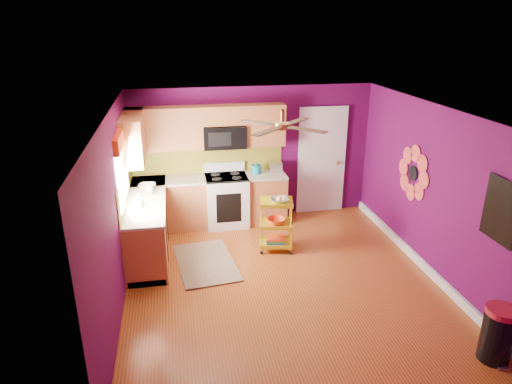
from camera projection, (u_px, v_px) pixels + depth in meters
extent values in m
plane|color=brown|center=(282.00, 281.00, 6.72)|extent=(5.00, 5.00, 0.00)
cube|color=#500945|center=(253.00, 154.00, 8.57)|extent=(4.50, 0.04, 2.50)
cube|color=#500945|center=(352.00, 309.00, 3.97)|extent=(4.50, 0.04, 2.50)
cube|color=#500945|center=(115.00, 215.00, 5.89)|extent=(0.04, 5.00, 2.50)
cube|color=#500945|center=(434.00, 192.00, 6.65)|extent=(0.04, 5.00, 2.50)
cube|color=silver|center=(286.00, 112.00, 5.83)|extent=(4.50, 5.00, 0.04)
cube|color=white|center=(422.00, 264.00, 7.06)|extent=(0.05, 4.90, 0.14)
cube|color=#9A512A|center=(148.00, 226.00, 7.47)|extent=(0.60, 2.30, 0.90)
cube|color=#9A512A|center=(210.00, 202.00, 8.43)|extent=(2.80, 0.60, 0.90)
cube|color=beige|center=(145.00, 199.00, 7.30)|extent=(0.63, 2.30, 0.04)
cube|color=beige|center=(209.00, 178.00, 8.27)|extent=(2.80, 0.63, 0.04)
cube|color=black|center=(150.00, 247.00, 7.61)|extent=(0.54, 2.30, 0.10)
cube|color=black|center=(211.00, 222.00, 8.58)|extent=(2.80, 0.54, 0.10)
cube|color=white|center=(227.00, 201.00, 8.45)|extent=(0.76, 0.66, 0.92)
cube|color=black|center=(226.00, 177.00, 8.29)|extent=(0.76, 0.62, 0.03)
cube|color=white|center=(224.00, 167.00, 8.51)|extent=(0.76, 0.06, 0.18)
cube|color=black|center=(229.00, 208.00, 8.16)|extent=(0.45, 0.02, 0.55)
cube|color=#9A512A|center=(165.00, 129.00, 7.95)|extent=(1.32, 0.33, 0.75)
cube|color=#9A512A|center=(264.00, 125.00, 8.25)|extent=(0.72, 0.33, 0.75)
cube|color=#9A512A|center=(224.00, 115.00, 8.05)|extent=(0.76, 0.33, 0.34)
cube|color=#9A512A|center=(133.00, 137.00, 7.42)|extent=(0.33, 1.30, 0.75)
cube|color=black|center=(224.00, 137.00, 8.15)|extent=(0.76, 0.38, 0.40)
cube|color=brown|center=(208.00, 159.00, 8.44)|extent=(2.80, 0.01, 0.51)
cube|color=brown|center=(125.00, 184.00, 7.15)|extent=(0.01, 2.30, 0.51)
cube|color=white|center=(122.00, 168.00, 6.75)|extent=(0.03, 1.20, 1.00)
cube|color=red|center=(120.00, 137.00, 6.59)|extent=(0.08, 1.35, 0.22)
cube|color=white|center=(321.00, 162.00, 8.85)|extent=(0.85, 0.04, 2.05)
cube|color=white|center=(322.00, 162.00, 8.84)|extent=(0.95, 0.02, 2.15)
sphere|color=#BF8C3F|center=(338.00, 163.00, 8.87)|extent=(0.07, 0.07, 0.07)
cylinder|color=black|center=(413.00, 173.00, 7.16)|extent=(0.01, 0.24, 0.24)
cube|color=teal|center=(502.00, 211.00, 5.25)|extent=(0.03, 0.52, 0.72)
cube|color=black|center=(500.00, 211.00, 5.25)|extent=(0.01, 0.56, 0.76)
cylinder|color=#BF8C3F|center=(283.00, 116.00, 6.04)|extent=(0.06, 0.06, 0.16)
cylinder|color=#BF8C3F|center=(282.00, 126.00, 6.09)|extent=(0.20, 0.20, 0.08)
cube|color=#4C2D19|center=(297.00, 121.00, 6.38)|extent=(0.47, 0.47, 0.01)
cube|color=#4C2D19|center=(259.00, 123.00, 6.29)|extent=(0.47, 0.47, 0.01)
cube|color=#4C2D19|center=(267.00, 131.00, 5.80)|extent=(0.47, 0.47, 0.01)
cube|color=#4C2D19|center=(307.00, 130.00, 5.89)|extent=(0.47, 0.47, 0.01)
cube|color=#311D10|center=(206.00, 262.00, 7.21)|extent=(1.02, 1.50, 0.02)
cylinder|color=yellow|center=(262.00, 229.00, 7.33)|extent=(0.02, 0.02, 0.82)
cylinder|color=yellow|center=(291.00, 230.00, 7.32)|extent=(0.02, 0.02, 0.82)
cylinder|color=yellow|center=(262.00, 221.00, 7.64)|extent=(0.02, 0.02, 0.82)
cylinder|color=yellow|center=(290.00, 221.00, 7.63)|extent=(0.02, 0.02, 0.82)
sphere|color=black|center=(261.00, 253.00, 7.48)|extent=(0.06, 0.06, 0.06)
sphere|color=black|center=(290.00, 253.00, 7.47)|extent=(0.06, 0.06, 0.06)
sphere|color=black|center=(262.00, 243.00, 7.79)|extent=(0.06, 0.06, 0.06)
sphere|color=black|center=(289.00, 244.00, 7.78)|extent=(0.06, 0.06, 0.06)
cube|color=yellow|center=(276.00, 203.00, 7.34)|extent=(0.60, 0.48, 0.03)
cube|color=yellow|center=(276.00, 224.00, 7.48)|extent=(0.60, 0.48, 0.03)
cube|color=yellow|center=(276.00, 243.00, 7.60)|extent=(0.60, 0.48, 0.03)
imported|color=beige|center=(279.00, 200.00, 7.32)|extent=(0.34, 0.34, 0.07)
sphere|color=yellow|center=(279.00, 199.00, 7.32)|extent=(0.10, 0.10, 0.10)
imported|color=red|center=(276.00, 221.00, 7.45)|extent=(0.35, 0.35, 0.09)
cube|color=navy|center=(276.00, 242.00, 7.59)|extent=(0.35, 0.29, 0.04)
cube|color=#267233|center=(276.00, 240.00, 7.57)|extent=(0.35, 0.29, 0.03)
cube|color=red|center=(276.00, 238.00, 7.56)|extent=(0.35, 0.29, 0.03)
cylinder|color=black|center=(497.00, 337.00, 5.09)|extent=(0.44, 0.44, 0.60)
cylinder|color=#A3172C|center=(503.00, 311.00, 4.97)|extent=(0.35, 0.35, 0.07)
cube|color=beige|center=(503.00, 368.00, 5.03)|extent=(0.13, 0.10, 0.03)
cylinder|color=#137A8E|center=(256.00, 169.00, 8.42)|extent=(0.18, 0.18, 0.16)
sphere|color=#137A8E|center=(256.00, 164.00, 8.38)|extent=(0.06, 0.06, 0.06)
cube|color=beige|center=(276.00, 167.00, 8.50)|extent=(0.22, 0.15, 0.18)
imported|color=#EA3F72|center=(139.00, 201.00, 6.89)|extent=(0.10, 0.10, 0.21)
imported|color=white|center=(150.00, 188.00, 7.45)|extent=(0.13, 0.13, 0.17)
imported|color=white|center=(147.00, 186.00, 7.69)|extent=(0.29, 0.29, 0.07)
imported|color=white|center=(140.00, 203.00, 6.96)|extent=(0.12, 0.12, 0.09)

